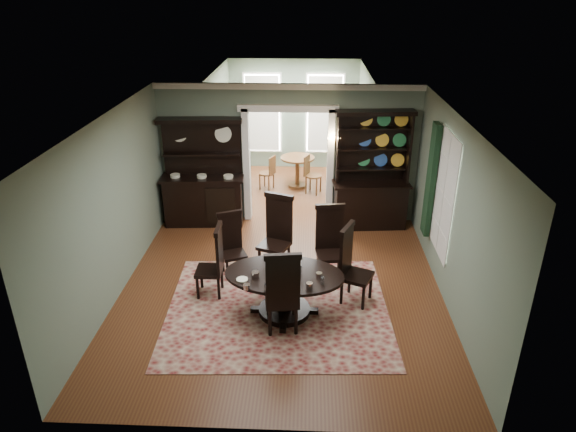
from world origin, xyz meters
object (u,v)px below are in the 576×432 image
dining_table (284,286)px  parlor_table (297,167)px  sideboard (203,188)px  welsh_dresser (371,186)px

dining_table → parlor_table: (0.06, 5.58, 0.01)m
sideboard → parlor_table: sideboard is taller
parlor_table → sideboard: bearing=-131.7°
dining_table → parlor_table: bearing=94.7°
dining_table → parlor_table: 5.58m
dining_table → welsh_dresser: welsh_dresser is taller
sideboard → parlor_table: (1.98, 2.22, -0.29)m
welsh_dresser → parlor_table: (-1.61, 2.22, -0.39)m
sideboard → dining_table: bearing=-64.1°
dining_table → welsh_dresser: (1.68, 3.36, 0.40)m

